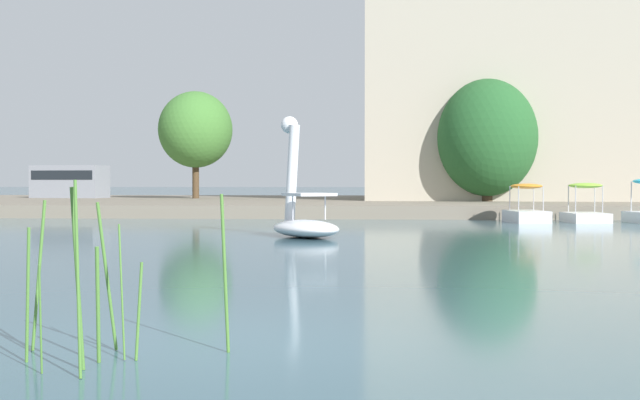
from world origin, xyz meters
The scene contains 10 objects.
ground_plane centered at (0.00, 0.00, 0.00)m, with size 409.98×409.98×0.00m, color #385966.
shore_bank_far centered at (0.00, 39.34, 0.27)m, with size 134.84×25.24×0.55m, color slate.
swan_boat centered at (-0.56, 15.66, 0.61)m, with size 2.72×3.09×3.42m.
pedal_boat_orange centered at (7.06, 24.70, 0.46)m, with size 1.52×2.48×1.46m.
pedal_boat_lime centered at (9.25, 24.76, 0.44)m, with size 1.50×2.31×1.49m.
tree_willow_overhanging centered at (6.84, 34.93, 3.69)m, with size 6.78×6.82×6.05m.
tree_broadleaf_behind_dock centered at (-9.06, 40.96, 4.50)m, with size 5.02×5.34×6.17m.
parked_van centered at (-16.95, 42.19, 1.59)m, with size 4.59×2.58×1.93m.
apartment_block centered at (9.20, 41.43, 8.12)m, with size 15.86×13.50×15.15m, color #B2A893.
reed_clump_foreground centered at (-1.25, -1.00, 0.63)m, with size 3.56×1.18×1.58m.
Camera 1 is at (1.59, -8.35, 1.57)m, focal length 48.68 mm.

